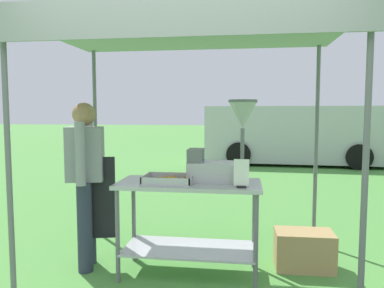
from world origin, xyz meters
name	(u,v)px	position (x,y,z in m)	size (l,w,h in m)	color
ground_plane	(222,178)	(0.00, 6.00, 0.00)	(70.00, 70.00, 0.00)	#519342
stall_canopy	(190,37)	(-0.02, 0.97, 2.21)	(2.83, 1.91, 2.31)	slate
donut_cart	(189,208)	(-0.02, 0.87, 0.64)	(1.31, 0.59, 0.88)	#B7B7BC
donut_tray	(169,180)	(-0.20, 0.80, 0.90)	(0.44, 0.32, 0.07)	#B7B7BC
donut_fryer	(225,151)	(0.30, 0.94, 1.16)	(0.63, 0.28, 0.75)	#B7B7BC
menu_sign	(241,175)	(0.45, 0.69, 0.98)	(0.13, 0.05, 0.24)	black
vendor	(86,176)	(-1.03, 0.90, 0.90)	(0.47, 0.54, 1.61)	#2D3347
supply_crate	(304,250)	(1.06, 1.16, 0.18)	(0.56, 0.35, 0.37)	tan
van_silver	(294,134)	(1.96, 8.78, 0.88)	(5.21, 2.29, 1.69)	#BCBCC1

